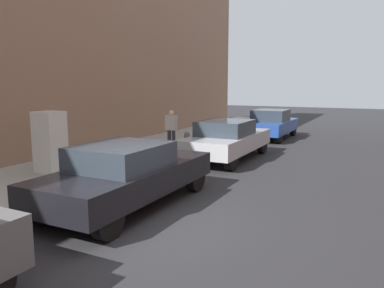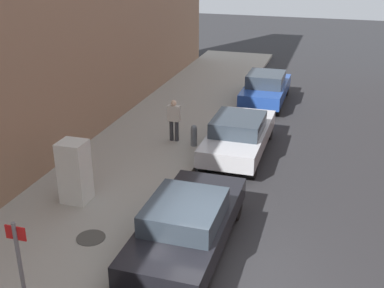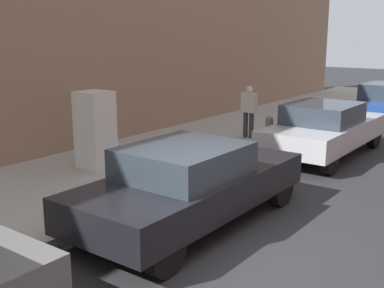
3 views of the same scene
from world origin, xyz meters
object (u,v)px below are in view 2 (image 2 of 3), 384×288
at_px(parked_hatchback_blue, 266,88).
at_px(parked_sedan_silver, 239,134).
at_px(pedestrian_standing_near, 174,118).
at_px(fire_hydrant, 194,135).
at_px(parked_sedan_dark, 187,224).
at_px(discarded_refrigerator, 75,172).
at_px(street_sign_post, 23,282).

bearing_deg(parked_hatchback_blue, parked_sedan_silver, -90.00).
bearing_deg(pedestrian_standing_near, fire_hydrant, 60.47).
height_order(fire_hydrant, pedestrian_standing_near, pedestrian_standing_near).
bearing_deg(parked_sedan_dark, pedestrian_standing_near, 111.59).
bearing_deg(parked_hatchback_blue, fire_hydrant, -104.77).
bearing_deg(pedestrian_standing_near, discarded_refrigerator, -26.07).
xyz_separation_m(street_sign_post, fire_hydrant, (0.07, 9.52, -1.05)).
relative_size(street_sign_post, pedestrian_standing_near, 1.70).
height_order(discarded_refrigerator, parked_sedan_dark, discarded_refrigerator).
relative_size(discarded_refrigerator, parked_sedan_silver, 0.38).
height_order(street_sign_post, fire_hydrant, street_sign_post).
bearing_deg(discarded_refrigerator, parked_hatchback_blue, 71.50).
xyz_separation_m(parked_sedan_dark, parked_hatchback_blue, (0.00, 11.69, 0.00)).
relative_size(pedestrian_standing_near, parked_hatchback_blue, 0.36).
distance_m(discarded_refrigerator, parked_sedan_silver, 5.88).
xyz_separation_m(fire_hydrant, parked_sedan_silver, (1.57, 0.07, 0.19)).
xyz_separation_m(discarded_refrigerator, parked_sedan_dark, (3.53, -1.14, -0.30)).
xyz_separation_m(street_sign_post, pedestrian_standing_near, (-0.74, 9.77, -0.59)).
bearing_deg(fire_hydrant, parked_hatchback_blue, 75.23).
bearing_deg(parked_sedan_dark, parked_hatchback_blue, 90.00).
height_order(fire_hydrant, parked_sedan_dark, parked_sedan_dark).
distance_m(parked_sedan_dark, parked_sedan_silver, 5.83).
distance_m(discarded_refrigerator, fire_hydrant, 5.04).
bearing_deg(parked_hatchback_blue, parked_sedan_dark, -90.00).
bearing_deg(parked_sedan_silver, parked_sedan_dark, -90.00).
xyz_separation_m(street_sign_post, parked_sedan_silver, (1.63, 9.60, -0.86)).
height_order(street_sign_post, parked_sedan_dark, street_sign_post).
bearing_deg(parked_sedan_silver, fire_hydrant, -177.29).
distance_m(street_sign_post, parked_sedan_silver, 9.77).
bearing_deg(parked_hatchback_blue, pedestrian_standing_near, -112.61).
height_order(street_sign_post, parked_hatchback_blue, street_sign_post).
xyz_separation_m(parked_sedan_dark, parked_sedan_silver, (0.00, 5.83, 0.01)).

